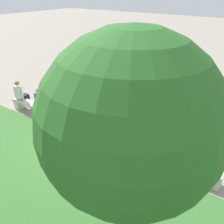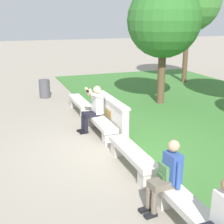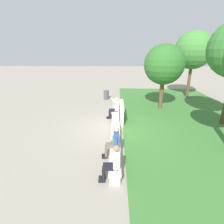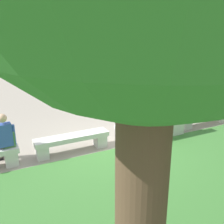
# 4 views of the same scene
# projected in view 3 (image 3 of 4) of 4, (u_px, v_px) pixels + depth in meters

# --- Properties ---
(ground_plane) EXTENTS (80.00, 80.00, 0.00)m
(ground_plane) POSITION_uv_depth(u_px,v_px,m) (116.00, 128.00, 9.44)
(ground_plane) COLOR gray
(grass_strip) EXTENTS (20.67, 8.00, 0.03)m
(grass_strip) POSITION_uv_depth(u_px,v_px,m) (197.00, 129.00, 9.33)
(grass_strip) COLOR #3D7533
(grass_strip) RESTS_ON ground
(bench_main) EXTENTS (1.91, 0.40, 0.45)m
(bench_main) POSITION_uv_depth(u_px,v_px,m) (116.00, 104.00, 12.53)
(bench_main) COLOR beige
(bench_main) RESTS_ON ground
(bench_near) EXTENTS (1.91, 0.40, 0.45)m
(bench_near) POSITION_uv_depth(u_px,v_px,m) (116.00, 115.00, 10.40)
(bench_near) COLOR beige
(bench_near) RESTS_ON ground
(bench_mid) EXTENTS (1.91, 0.40, 0.45)m
(bench_mid) POSITION_uv_depth(u_px,v_px,m) (116.00, 132.00, 8.28)
(bench_mid) COLOR beige
(bench_mid) RESTS_ON ground
(bench_far) EXTENTS (1.91, 0.40, 0.45)m
(bench_far) POSITION_uv_depth(u_px,v_px,m) (115.00, 160.00, 6.15)
(bench_far) COLOR beige
(bench_far) RESTS_ON ground
(backrest_wall_with_plaque) EXTENTS (2.18, 0.24, 1.01)m
(backrest_wall_with_plaque) POSITION_uv_depth(u_px,v_px,m) (122.00, 112.00, 10.32)
(backrest_wall_with_plaque) COLOR beige
(backrest_wall_with_plaque) RESTS_ON ground
(person_photographer) EXTENTS (0.51, 0.76, 1.32)m
(person_photographer) POSITION_uv_depth(u_px,v_px,m) (115.00, 107.00, 10.60)
(person_photographer) COLOR black
(person_photographer) RESTS_ON ground
(person_distant) EXTENTS (0.48, 0.70, 1.26)m
(person_distant) POSITION_uv_depth(u_px,v_px,m) (114.00, 141.00, 6.67)
(person_distant) COLOR black
(person_distant) RESTS_ON ground
(person_companion) EXTENTS (0.48, 0.68, 1.26)m
(person_companion) POSITION_uv_depth(u_px,v_px,m) (113.00, 162.00, 5.42)
(person_companion) COLOR black
(person_companion) RESTS_ON ground
(backpack) EXTENTS (0.28, 0.24, 0.43)m
(backpack) POSITION_uv_depth(u_px,v_px,m) (115.00, 141.00, 6.76)
(backpack) COLOR #4C7F47
(backpack) RESTS_ON bench_far
(tree_behind_wall) EXTENTS (2.67, 2.67, 4.41)m
(tree_behind_wall) POSITION_uv_depth(u_px,v_px,m) (164.00, 65.00, 11.60)
(tree_behind_wall) COLOR brown
(tree_behind_wall) RESTS_ON ground
(tree_far_back) EXTENTS (3.05, 3.05, 5.51)m
(tree_far_back) POSITION_uv_depth(u_px,v_px,m) (193.00, 50.00, 14.25)
(tree_far_back) COLOR brown
(tree_far_back) RESTS_ON ground
(trash_bin) EXTENTS (0.44, 0.44, 0.75)m
(trash_bin) POSITION_uv_depth(u_px,v_px,m) (106.00, 95.00, 14.91)
(trash_bin) COLOR #4C4C51
(trash_bin) RESTS_ON ground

